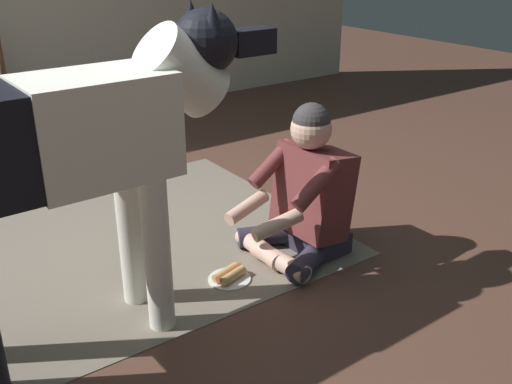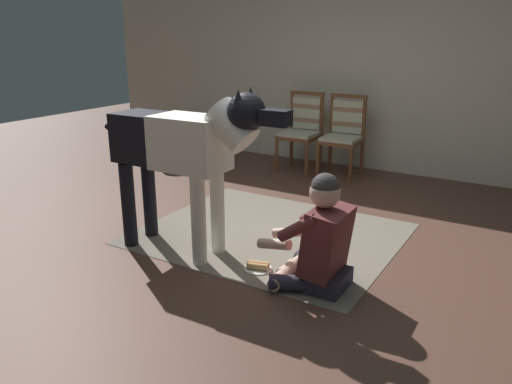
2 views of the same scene
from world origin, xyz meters
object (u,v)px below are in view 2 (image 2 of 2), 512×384
Objects in this scene: dining_chair_right_of_pair at (344,132)px; person_sitting_on_floor at (319,241)px; round_side_table at (162,138)px; dining_chair_left_of_pair at (302,128)px; large_dog at (183,148)px; hot_dog_on_plate at (258,266)px.

dining_chair_right_of_pair reaches higher than person_sitting_on_floor.
dining_chair_right_of_pair is at bearing 15.65° from round_side_table.
dining_chair_left_of_pair and dining_chair_right_of_pair have the same top height.
dining_chair_right_of_pair is at bearing 85.87° from large_dog.
person_sitting_on_floor is at bearing 1.22° from large_dog.
dining_chair_right_of_pair reaches higher than hot_dog_on_plate.
hot_dog_on_plate is at bearing -69.99° from dining_chair_left_of_pair.
dining_chair_left_of_pair is at bearing 97.27° from large_dog.
person_sitting_on_floor is (1.50, -2.78, -0.20)m from dining_chair_left_of_pair.
round_side_table is at bearing 147.15° from person_sitting_on_floor.
large_dog is 3.08m from round_side_table.
dining_chair_left_of_pair reaches higher than round_side_table.
dining_chair_left_of_pair is 1.77× the size of round_side_table.
large_dog reaches higher than person_sitting_on_floor.
dining_chair_left_of_pair is 1.19× the size of person_sitting_on_floor.
large_dog is at bearing -178.78° from hot_dog_on_plate.
round_side_table is (-2.80, 2.13, 0.30)m from hot_dog_on_plate.
person_sitting_on_floor is 1.49× the size of round_side_table.
person_sitting_on_floor is at bearing -61.62° from dining_chair_left_of_pair.
large_dog is 3.06× the size of round_side_table.
dining_chair_left_of_pair is 3.01m from hot_dog_on_plate.
dining_chair_left_of_pair is 0.58× the size of large_dog.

